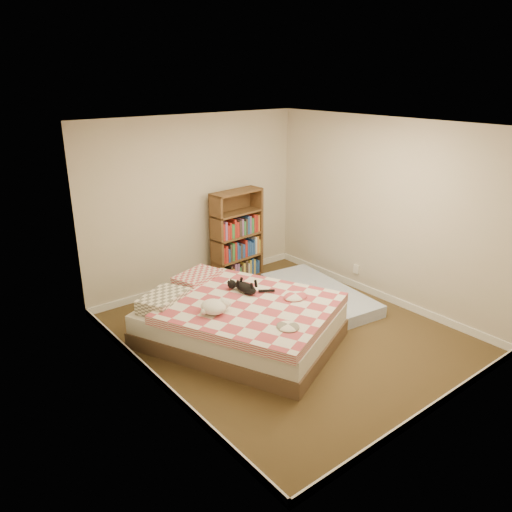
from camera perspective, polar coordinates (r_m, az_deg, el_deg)
room at (r=5.74m, az=3.71°, el=1.68°), size 3.51×4.01×2.51m
bed at (r=5.96m, az=-2.12°, el=-7.29°), size 2.29×2.62×0.59m
bookshelf at (r=7.62m, az=-2.28°, el=1.09°), size 0.86×0.35×1.40m
floor_mattress at (r=7.11m, az=7.21°, el=-4.35°), size 1.02×1.89×0.16m
black_cat at (r=6.04m, az=-1.32°, el=-3.55°), size 0.30×0.59×0.13m
white_dog at (r=5.53m, az=-4.76°, el=-5.81°), size 0.38×0.40×0.15m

